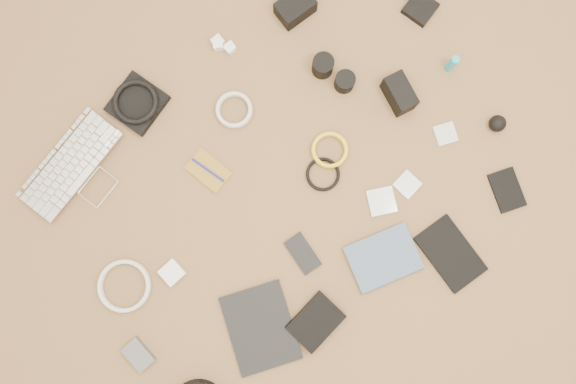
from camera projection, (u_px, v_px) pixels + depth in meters
room_shell at (269, 51)px, 0.49m from camera, size 4.04×4.04×2.58m
laptop at (84, 175)px, 1.73m from camera, size 0.41×0.34×0.03m
headphone_pouch at (137, 104)px, 1.75m from camera, size 0.19×0.19×0.03m
headphones at (135, 102)px, 1.73m from camera, size 0.18×0.18×0.02m
charger_a at (218, 45)px, 1.77m from camera, size 0.04×0.04×0.03m
charger_b at (230, 49)px, 1.77m from camera, size 0.03×0.03×0.03m
charger_c at (218, 42)px, 1.77m from camera, size 0.04×0.04×0.03m
charger_d at (230, 47)px, 1.77m from camera, size 0.03×0.03×0.03m
dslr_camera at (295, 8)px, 1.76m from camera, size 0.12×0.08×0.07m
notebook_olive at (208, 170)px, 1.74m from camera, size 0.12×0.15×0.01m
pen_blue at (208, 170)px, 1.73m from camera, size 0.05×0.12×0.01m
cable_white_a at (234, 110)px, 1.76m from camera, size 0.14×0.14×0.01m
lens_a at (323, 66)px, 1.74m from camera, size 0.09×0.09×0.07m
lens_b at (345, 82)px, 1.74m from camera, size 0.08×0.08×0.06m
card_reader at (420, 8)px, 1.78m from camera, size 0.11×0.11×0.02m
power_brick at (172, 273)px, 1.70m from camera, size 0.07×0.07×0.03m
cable_white_b at (125, 286)px, 1.70m from camera, size 0.18×0.18×0.01m
cable_black at (323, 175)px, 1.74m from camera, size 0.13×0.13×0.01m
cable_yellow at (330, 150)px, 1.74m from camera, size 0.13×0.13×0.01m
flash at (399, 94)px, 1.72m from camera, size 0.08×0.12×0.09m
lens_cleaner at (452, 64)px, 1.73m from camera, size 0.03×0.03×0.09m
battery_charger at (139, 355)px, 1.68m from camera, size 0.07×0.10×0.03m
tablet at (261, 328)px, 1.69m from camera, size 0.26×0.29×0.01m
phone at (303, 253)px, 1.71m from camera, size 0.06×0.12×0.01m
filter_case_left at (382, 201)px, 1.73m from camera, size 0.11×0.11×0.01m
filter_case_mid at (407, 184)px, 1.74m from camera, size 0.08×0.08×0.01m
filter_case_right at (445, 134)px, 1.75m from camera, size 0.08×0.08×0.01m
air_blower at (497, 123)px, 1.73m from camera, size 0.06×0.06×0.05m
drive_case at (316, 322)px, 1.68m from camera, size 0.17×0.14×0.04m
paperback at (394, 282)px, 1.70m from camera, size 0.23×0.19×0.02m
notebook_black_a at (450, 254)px, 1.71m from camera, size 0.13×0.21×0.01m
notebook_black_b at (507, 190)px, 1.73m from camera, size 0.12×0.15×0.01m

